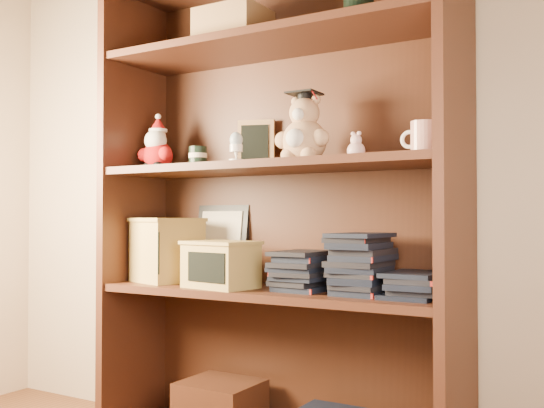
% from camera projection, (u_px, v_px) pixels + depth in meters
% --- Properties ---
extents(bookcase, '(1.20, 0.35, 1.60)m').
position_uv_depth(bookcase, '(279.00, 217.00, 2.07)').
color(bookcase, '#401F12').
rests_on(bookcase, ground).
extents(shelf_lower, '(1.14, 0.33, 0.02)m').
position_uv_depth(shelf_lower, '(272.00, 293.00, 2.02)').
color(shelf_lower, '#401F12').
rests_on(shelf_lower, ground).
extents(shelf_upper, '(1.14, 0.33, 0.02)m').
position_uv_depth(shelf_upper, '(272.00, 167.00, 2.03)').
color(shelf_upper, '#401F12').
rests_on(shelf_upper, ground).
extents(santa_plush, '(0.15, 0.11, 0.21)m').
position_uv_depth(santa_plush, '(157.00, 148.00, 2.27)').
color(santa_plush, '#A50F0F').
rests_on(santa_plush, shelf_upper).
extents(teachers_tin, '(0.06, 0.06, 0.07)m').
position_uv_depth(teachers_tin, '(198.00, 157.00, 2.19)').
color(teachers_tin, black).
rests_on(teachers_tin, shelf_upper).
extents(chalkboard_plaque, '(0.13, 0.09, 0.17)m').
position_uv_depth(chalkboard_plaque, '(256.00, 145.00, 2.20)').
color(chalkboard_plaque, '#9E7547').
rests_on(chalkboard_plaque, shelf_upper).
extents(egg_cup, '(0.05, 0.05, 0.10)m').
position_uv_depth(egg_cup, '(236.00, 146.00, 2.01)').
color(egg_cup, white).
rests_on(egg_cup, shelf_upper).
extents(grad_teddy_bear, '(0.18, 0.16, 0.22)m').
position_uv_depth(grad_teddy_bear, '(303.00, 134.00, 1.97)').
color(grad_teddy_bear, tan).
rests_on(grad_teddy_bear, shelf_upper).
extents(pink_figurine, '(0.05, 0.05, 0.09)m').
position_uv_depth(pink_figurine, '(356.00, 148.00, 1.89)').
color(pink_figurine, beige).
rests_on(pink_figurine, shelf_upper).
extents(teacher_mug, '(0.11, 0.08, 0.10)m').
position_uv_depth(teacher_mug, '(424.00, 139.00, 1.78)').
color(teacher_mug, silver).
rests_on(teacher_mug, shelf_upper).
extents(certificate_frame, '(0.22, 0.06, 0.27)m').
position_uv_depth(certificate_frame, '(221.00, 243.00, 2.30)').
color(certificate_frame, black).
rests_on(certificate_frame, shelf_lower).
extents(treats_box, '(0.26, 0.26, 0.22)m').
position_uv_depth(treats_box, '(167.00, 249.00, 2.25)').
color(treats_box, '#B29449').
rests_on(treats_box, shelf_lower).
extents(pencils_box, '(0.25, 0.20, 0.15)m').
position_uv_depth(pencils_box, '(221.00, 264.00, 2.05)').
color(pencils_box, '#B29449').
rests_on(pencils_box, shelf_lower).
extents(book_stack_left, '(0.14, 0.20, 0.13)m').
position_uv_depth(book_stack_left, '(303.00, 270.00, 1.97)').
color(book_stack_left, black).
rests_on(book_stack_left, shelf_lower).
extents(book_stack_mid, '(0.14, 0.20, 0.18)m').
position_uv_depth(book_stack_mid, '(360.00, 265.00, 1.87)').
color(book_stack_mid, black).
rests_on(book_stack_mid, shelf_lower).
extents(book_stack_right, '(0.14, 0.20, 0.08)m').
position_uv_depth(book_stack_right, '(416.00, 284.00, 1.78)').
color(book_stack_right, black).
rests_on(book_stack_right, shelf_lower).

